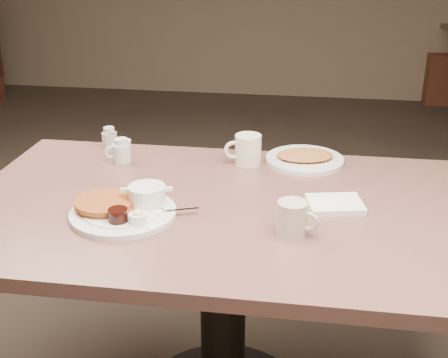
# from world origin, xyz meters

# --- Properties ---
(diner_table) EXTENTS (1.50, 0.90, 0.75)m
(diner_table) POSITION_xyz_m (0.00, 0.00, 0.58)
(diner_table) COLOR #84564C
(diner_table) RESTS_ON ground
(main_plate) EXTENTS (0.38, 0.35, 0.07)m
(main_plate) POSITION_xyz_m (-0.25, -0.10, 0.77)
(main_plate) COLOR white
(main_plate) RESTS_ON diner_table
(coffee_mug_near) EXTENTS (0.12, 0.09, 0.09)m
(coffee_mug_near) POSITION_xyz_m (0.20, -0.15, 0.80)
(coffee_mug_near) COLOR beige
(coffee_mug_near) RESTS_ON diner_table
(napkin) EXTENTS (0.17, 0.15, 0.02)m
(napkin) POSITION_xyz_m (0.31, 0.03, 0.76)
(napkin) COLOR white
(napkin) RESTS_ON diner_table
(coffee_mug_far) EXTENTS (0.13, 0.11, 0.10)m
(coffee_mug_far) POSITION_xyz_m (0.03, 0.32, 0.80)
(coffee_mug_far) COLOR white
(coffee_mug_far) RESTS_ON diner_table
(creamer_left) EXTENTS (0.09, 0.07, 0.08)m
(creamer_left) POSITION_xyz_m (-0.39, 0.28, 0.79)
(creamer_left) COLOR silver
(creamer_left) RESTS_ON diner_table
(creamer_right) EXTENTS (0.07, 0.07, 0.08)m
(creamer_right) POSITION_xyz_m (-0.47, 0.39, 0.79)
(creamer_right) COLOR #B7B8B3
(creamer_right) RESTS_ON diner_table
(hash_plate) EXTENTS (0.31, 0.31, 0.04)m
(hash_plate) POSITION_xyz_m (0.22, 0.37, 0.76)
(hash_plate) COLOR white
(hash_plate) RESTS_ON diner_table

